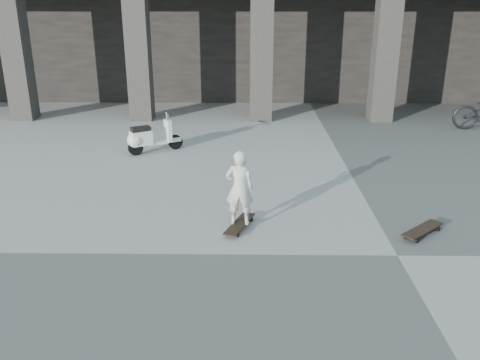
{
  "coord_description": "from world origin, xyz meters",
  "views": [
    {
      "loc": [
        -2.2,
        -6.56,
        3.56
      ],
      "look_at": [
        -2.31,
        1.38,
        0.65
      ],
      "focal_mm": 38.0,
      "sensor_mm": 36.0,
      "label": 1
    }
  ],
  "objects_px": {
    "child": "(240,188)",
    "longboard": "(240,224)",
    "scooter": "(146,138)",
    "skateboard_spare": "(422,230)"
  },
  "relations": [
    {
      "from": "skateboard_spare",
      "to": "scooter",
      "type": "bearing_deg",
      "value": 98.29
    },
    {
      "from": "skateboard_spare",
      "to": "child",
      "type": "xyz_separation_m",
      "value": [
        -2.88,
        0.19,
        0.62
      ]
    },
    {
      "from": "longboard",
      "to": "scooter",
      "type": "bearing_deg",
      "value": 49.37
    },
    {
      "from": "child",
      "to": "longboard",
      "type": "bearing_deg",
      "value": -0.0
    },
    {
      "from": "skateboard_spare",
      "to": "scooter",
      "type": "relative_size",
      "value": 0.66
    },
    {
      "from": "child",
      "to": "scooter",
      "type": "xyz_separation_m",
      "value": [
        -2.27,
        4.09,
        -0.32
      ]
    },
    {
      "from": "skateboard_spare",
      "to": "child",
      "type": "distance_m",
      "value": 2.95
    },
    {
      "from": "longboard",
      "to": "scooter",
      "type": "distance_m",
      "value": 4.69
    },
    {
      "from": "skateboard_spare",
      "to": "child",
      "type": "height_order",
      "value": "child"
    },
    {
      "from": "child",
      "to": "scooter",
      "type": "relative_size",
      "value": 0.99
    }
  ]
}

